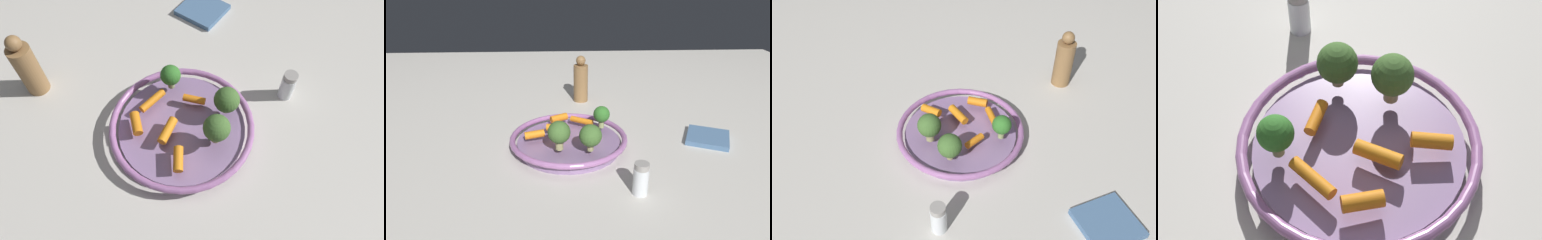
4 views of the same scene
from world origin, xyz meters
TOP-DOWN VIEW (x-y plane):
  - ground_plane at (0.00, 0.00)m, footprint 2.38×2.38m
  - serving_bowl at (0.00, 0.00)m, footprint 0.31×0.31m
  - baby_carrot_near_rim at (-0.03, 0.02)m, footprint 0.06×0.03m
  - baby_carrot_right at (-0.09, -0.01)m, footprint 0.05×0.03m
  - baby_carrot_back at (0.06, -0.01)m, footprint 0.02×0.05m
  - baby_carrot_left at (0.04, 0.07)m, footprint 0.07×0.05m
  - baby_carrot_center at (-0.03, 0.09)m, footprint 0.05×0.04m
  - broccoli_floret_large at (-0.02, -0.08)m, footprint 0.06×0.06m
  - broccoli_floret_small at (0.09, 0.04)m, footprint 0.05×0.05m
  - broccoli_floret_edge at (0.05, -0.09)m, footprint 0.05×0.05m
  - salt_shaker at (0.15, -0.21)m, footprint 0.03×0.03m
  - pepper_mill at (0.05, 0.36)m, footprint 0.05×0.05m
  - dish_towel at (0.39, 0.03)m, footprint 0.15×0.15m

SIDE VIEW (x-z plane):
  - ground_plane at x=0.00m, z-range 0.00..0.00m
  - dish_towel at x=0.39m, z-range 0.00..0.01m
  - serving_bowl at x=0.00m, z-range 0.00..0.04m
  - salt_shaker at x=0.15m, z-range 0.00..0.07m
  - baby_carrot_back at x=0.06m, z-range 0.04..0.05m
  - baby_carrot_left at x=0.04m, z-range 0.04..0.05m
  - baby_carrot_near_rim at x=-0.03m, z-range 0.04..0.06m
  - baby_carrot_right at x=-0.09m, z-range 0.04..0.06m
  - baby_carrot_center at x=-0.03m, z-range 0.04..0.06m
  - pepper_mill at x=0.05m, z-range -0.01..0.16m
  - broccoli_floret_small at x=0.09m, z-range 0.04..0.11m
  - broccoli_floret_edge at x=0.05m, z-range 0.04..0.11m
  - broccoli_floret_large at x=-0.02m, z-range 0.04..0.12m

